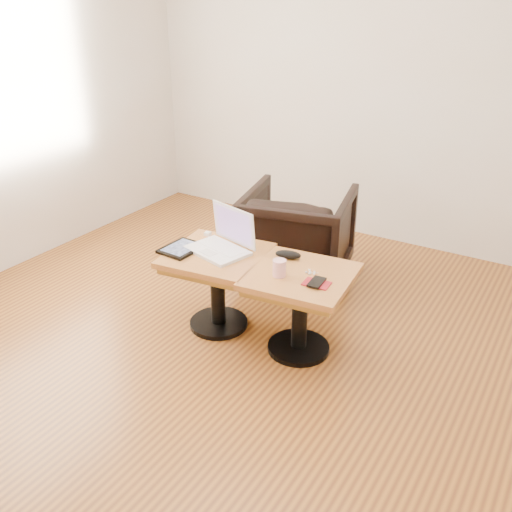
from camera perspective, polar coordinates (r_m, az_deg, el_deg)
The scene contains 11 objects.
room_shell at distance 2.71m, azimuth -1.94°, elevation 11.78°, with size 4.52×4.52×2.71m.
side_table_left at distance 3.53m, azimuth -3.92°, elevation -1.58°, with size 0.63×0.63×0.52m.
side_table_right at distance 3.29m, azimuth 4.47°, elevation -3.75°, with size 0.63×0.63×0.52m.
laptop at distance 3.49m, azimuth -3.34°, elevation 1.38°, with size 0.42×0.36×0.26m.
tablet at distance 3.53m, azimuth -7.45°, elevation 0.75°, with size 0.21×0.26×0.02m.
charging_adapter at distance 3.72m, azimuth -4.85°, elevation 2.24°, with size 0.04×0.04×0.02m, color white.
glasses_case at distance 3.39m, azimuth 3.23°, elevation 0.15°, with size 0.16×0.07×0.05m, color black.
striped_cup at distance 3.18m, azimuth 2.35°, elevation -1.21°, with size 0.08×0.08×0.10m, color #F56C85.
earbuds_tangle at distance 3.24m, azimuth 5.49°, elevation -1.63°, with size 0.07×0.05×0.01m.
phone_on_sleeve at distance 3.12m, azimuth 6.08°, elevation -2.69°, with size 0.15×0.13×0.02m.
armchair at distance 4.16m, azimuth 4.17°, elevation 2.12°, with size 0.73×0.76×0.69m, color black.
Camera 1 is at (1.46, -2.19, 2.00)m, focal length 40.00 mm.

